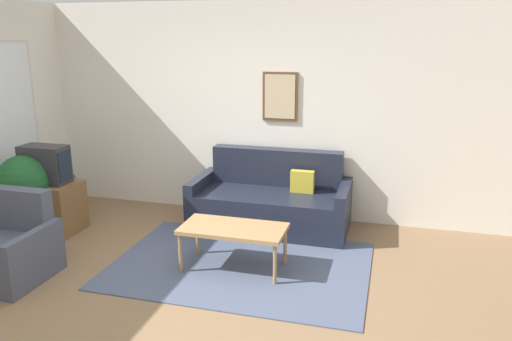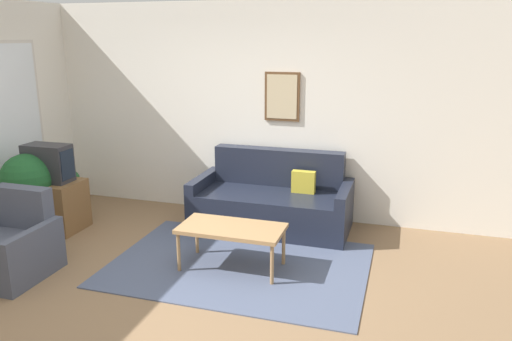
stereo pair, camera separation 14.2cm
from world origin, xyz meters
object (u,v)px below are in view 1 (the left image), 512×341
Objects in this scene: potted_plant_tall at (24,185)px; coffee_table at (233,231)px; tv at (45,164)px; armchair at (7,251)px; couch at (271,202)px.

coffee_table is at bearing -4.23° from potted_plant_tall.
tv reaches higher than potted_plant_tall.
tv is 1.33m from armchair.
coffee_table is (-0.09, -1.24, 0.10)m from couch.
coffee_table is at bearing 11.77° from armchair.
armchair is 1.15m from potted_plant_tall.
couch is 3.45× the size of tv.
potted_plant_tall is (-2.68, -1.04, 0.30)m from couch.
tv is at bearing 100.27° from armchair.
tv is at bearing -161.30° from couch.
potted_plant_tall is (-0.16, -0.19, -0.21)m from tv.
potted_plant_tall reaches higher than coffee_table.
potted_plant_tall is at bearing -129.51° from tv.
couch is at bearing 34.57° from armchair.
couch is 1.95× the size of potted_plant_tall.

